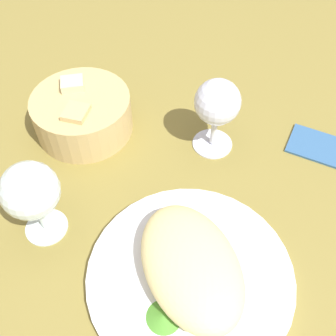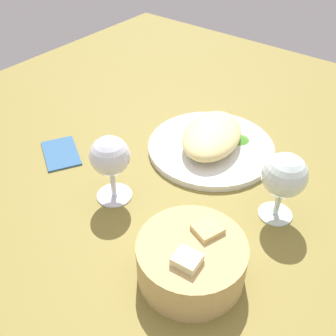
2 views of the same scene
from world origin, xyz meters
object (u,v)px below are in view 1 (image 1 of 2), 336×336
object	(u,v)px
bread_basket	(82,114)
wine_glass_far	(31,193)
wine_glass_near	(217,105)
folded_napkin	(322,147)
plate	(190,276)

from	to	relation	value
bread_basket	wine_glass_far	distance (cm)	21.10
wine_glass_far	wine_glass_near	bearing A→B (deg)	-61.48
folded_napkin	plate	bearing A→B (deg)	70.78
wine_glass_far	folded_napkin	size ratio (longest dim) A/B	1.21
bread_basket	wine_glass_far	world-z (taller)	wine_glass_far
wine_glass_near	wine_glass_far	size ratio (longest dim) A/B	1.00
bread_basket	wine_glass_far	xyz separation A→B (cm)	(-19.88, 4.65, 5.34)
wine_glass_near	folded_napkin	bearing A→B (deg)	-97.27
bread_basket	folded_napkin	distance (cm)	41.12
bread_basket	wine_glass_near	size ratio (longest dim) A/B	1.25
plate	bread_basket	world-z (taller)	bread_basket
plate	folded_napkin	xyz separation A→B (cm)	(21.32, -24.89, -0.30)
wine_glass_near	folded_napkin	world-z (taller)	wine_glass_near
plate	wine_glass_near	size ratio (longest dim) A/B	2.06
folded_napkin	bread_basket	bearing A→B (deg)	19.18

